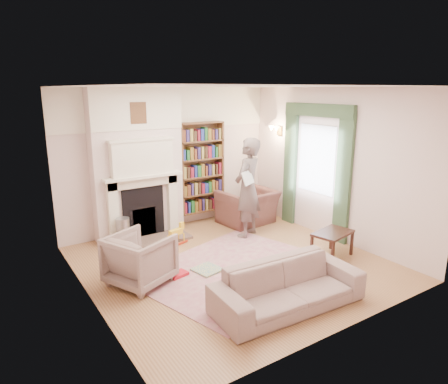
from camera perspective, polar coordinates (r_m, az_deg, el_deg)
floor at (r=6.63m, az=1.20°, el=-10.13°), size 4.50×4.50×0.00m
ceiling at (r=6.02m, az=1.35°, el=14.86°), size 4.50×4.50×0.00m
wall_back at (r=8.10m, az=-7.79°, el=4.69°), size 4.50×0.00×4.50m
wall_front at (r=4.57m, az=17.47°, el=-3.55°), size 4.50×0.00×4.50m
wall_left at (r=5.28m, az=-19.33°, el=-1.29°), size 0.00×4.50×4.50m
wall_right at (r=7.65m, az=15.34°, el=3.73°), size 0.00×4.50×4.50m
fireplace at (r=7.63m, az=-12.23°, el=3.79°), size 1.70×0.58×2.80m
bookcase at (r=8.32m, az=-3.31°, el=3.49°), size 1.00×0.24×1.85m
window at (r=7.90m, az=13.13°, el=4.56°), size 0.02×0.90×1.30m
curtain_left at (r=7.46m, az=16.70°, el=1.80°), size 0.07×0.32×2.40m
curtain_right at (r=8.41m, az=9.44°, el=3.60°), size 0.07×0.32×2.40m
pelmet at (r=7.76m, az=13.30°, el=11.31°), size 0.09×1.70×0.24m
wall_sconce at (r=8.49m, az=6.94°, el=8.58°), size 0.20×0.24×0.24m
rug at (r=6.41m, az=1.49°, el=-10.97°), size 3.36×2.90×0.01m
armchair_reading at (r=8.41m, az=3.38°, el=-2.15°), size 1.18×1.06×0.71m
armchair_left at (r=5.97m, az=-11.90°, el=-9.37°), size 1.08×1.07×0.75m
sofa at (r=5.35m, az=9.15°, el=-13.15°), size 2.06×0.90×0.59m
man_reading at (r=7.53m, az=3.41°, el=0.57°), size 0.83×0.73×1.90m
newspaper at (r=7.23m, az=3.42°, el=2.04°), size 0.36×0.26×0.24m
coffee_table at (r=7.01m, az=15.17°, el=-7.25°), size 0.78×0.59×0.45m
paraffin_heater at (r=7.37m, az=-14.18°, el=-5.68°), size 0.26×0.26×0.55m
rocking_horse at (r=7.35m, az=-6.89°, el=-6.04°), size 0.48×0.31×0.39m
board_game at (r=6.35m, az=-2.40°, el=-11.02°), size 0.46×0.46×0.03m
game_box_lid at (r=6.22m, az=-6.57°, el=-11.60°), size 0.32×0.25×0.05m
comic_annuals at (r=6.37m, az=6.45°, el=-11.09°), size 0.81×0.42×0.02m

